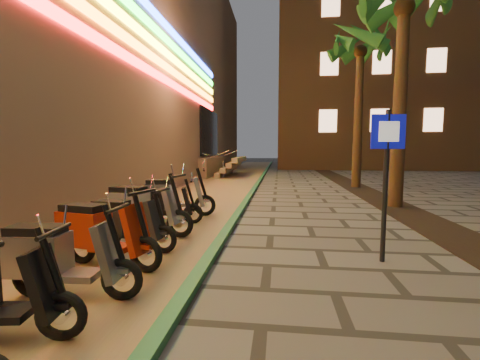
# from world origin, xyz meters

# --- Properties ---
(ground) EXTENTS (120.00, 120.00, 0.00)m
(ground) POSITION_xyz_m (0.00, 0.00, 0.00)
(ground) COLOR #474442
(ground) RESTS_ON ground
(parking_strip) EXTENTS (3.40, 60.00, 0.01)m
(parking_strip) POSITION_xyz_m (-2.60, 10.00, 0.01)
(parking_strip) COLOR #8C7251
(parking_strip) RESTS_ON ground
(green_curb) EXTENTS (0.18, 60.00, 0.10)m
(green_curb) POSITION_xyz_m (-0.90, 10.00, 0.05)
(green_curb) COLOR #27693B
(green_curb) RESTS_ON ground
(planting_strip) EXTENTS (1.20, 40.00, 0.02)m
(planting_strip) POSITION_xyz_m (3.60, 5.00, 0.01)
(planting_strip) COLOR black
(planting_strip) RESTS_ON ground
(apartment_block) EXTENTS (18.00, 16.06, 25.00)m
(apartment_block) POSITION_xyz_m (9.00, 32.00, 12.50)
(apartment_block) COLOR brown
(apartment_block) RESTS_ON ground
(palm_c) EXTENTS (2.97, 3.02, 6.91)m
(palm_c) POSITION_xyz_m (3.60, 7.00, 5.73)
(palm_c) COLOR #472D19
(palm_c) RESTS_ON ground
(palm_d) EXTENTS (2.97, 3.02, 7.16)m
(palm_d) POSITION_xyz_m (3.60, 12.00, 5.94)
(palm_d) COLOR #472D19
(palm_d) RESTS_ON ground
(pedestrian_sign) EXTENTS (0.50, 0.11, 2.29)m
(pedestrian_sign) POSITION_xyz_m (1.74, 2.05, 1.48)
(pedestrian_sign) COLOR black
(pedestrian_sign) RESTS_ON ground
(scooter_5) EXTENTS (1.57, 0.55, 1.11)m
(scooter_5) POSITION_xyz_m (-2.34, 0.32, 0.48)
(scooter_5) COLOR black
(scooter_5) RESTS_ON ground
(scooter_6) EXTENTS (1.68, 0.75, 1.18)m
(scooter_6) POSITION_xyz_m (-2.45, 1.33, 0.51)
(scooter_6) COLOR black
(scooter_6) RESTS_ON ground
(scooter_7) EXTENTS (1.56, 0.63, 1.09)m
(scooter_7) POSITION_xyz_m (-2.46, 2.11, 0.47)
(scooter_7) COLOR black
(scooter_7) RESTS_ON ground
(scooter_8) EXTENTS (1.79, 0.72, 1.26)m
(scooter_8) POSITION_xyz_m (-2.58, 3.07, 0.55)
(scooter_8) COLOR black
(scooter_8) RESTS_ON ground
(scooter_9) EXTENTS (1.48, 0.70, 1.05)m
(scooter_9) POSITION_xyz_m (-2.49, 3.96, 0.45)
(scooter_9) COLOR black
(scooter_9) RESTS_ON ground
(scooter_10) EXTENTS (1.77, 0.87, 1.25)m
(scooter_10) POSITION_xyz_m (-2.55, 4.79, 0.54)
(scooter_10) COLOR black
(scooter_10) RESTS_ON ground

